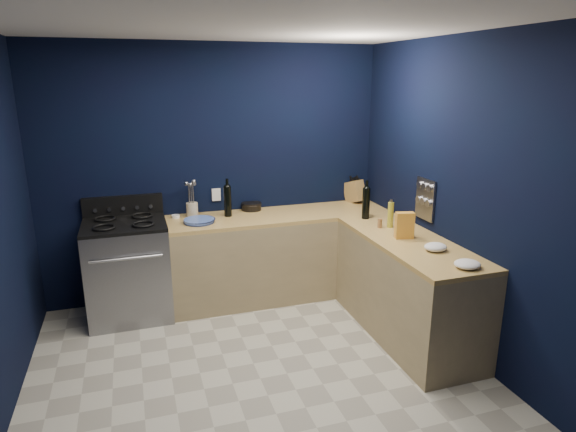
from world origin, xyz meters
name	(u,v)px	position (x,y,z in m)	size (l,w,h in m)	color
floor	(260,380)	(0.00, 0.00, -0.01)	(3.50, 3.50, 0.02)	#B0AC9A
ceiling	(254,20)	(0.00, 0.00, 2.61)	(3.50, 3.50, 0.02)	silver
wall_back	(215,174)	(0.00, 1.76, 1.30)	(3.50, 0.02, 2.60)	black
wall_right	(467,200)	(1.76, 0.00, 1.30)	(0.02, 3.50, 2.60)	black
wall_front	(374,342)	(0.00, -1.76, 1.30)	(3.50, 0.02, 2.60)	black
cab_back	(280,257)	(0.60, 1.44, 0.43)	(2.30, 0.63, 0.86)	#9A865D
top_back	(280,216)	(0.60, 1.44, 0.88)	(2.30, 0.63, 0.04)	olive
cab_right	(406,290)	(1.44, 0.29, 0.43)	(0.63, 1.67, 0.86)	#9A865D
top_right	(410,242)	(1.44, 0.29, 0.88)	(0.63, 1.67, 0.04)	olive
gas_range	(129,271)	(-0.93, 1.42, 0.46)	(0.76, 0.66, 0.92)	gray
oven_door	(129,285)	(-0.93, 1.10, 0.45)	(0.59, 0.02, 0.42)	black
cooktop	(124,224)	(-0.93, 1.42, 0.94)	(0.76, 0.66, 0.03)	black
backguard	(123,206)	(-0.93, 1.72, 1.04)	(0.76, 0.06, 0.20)	black
spice_panel	(425,199)	(1.74, 0.55, 1.18)	(0.02, 0.28, 0.38)	gray
wall_outlet	(216,195)	(0.00, 1.74, 1.08)	(0.09, 0.02, 0.13)	white
plate_stack	(199,221)	(-0.24, 1.37, 0.92)	(0.29, 0.29, 0.04)	#4559AB
ramekin	(176,216)	(-0.44, 1.62, 0.92)	(0.08, 0.08, 0.03)	white
utensil_crock	(192,210)	(-0.27, 1.61, 0.97)	(0.12, 0.12, 0.15)	beige
wine_bottle_back	(228,201)	(0.08, 1.52, 1.05)	(0.08, 0.08, 0.31)	black
lemon_basket	(251,206)	(0.36, 1.68, 0.94)	(0.21, 0.21, 0.08)	black
knife_block	(354,192)	(1.56, 1.67, 1.02)	(0.13, 0.21, 0.23)	olive
wine_bottle_right	(366,203)	(1.37, 1.01, 1.05)	(0.08, 0.08, 0.31)	black
oil_bottle	(390,215)	(1.45, 0.67, 1.02)	(0.06, 0.06, 0.24)	#ADA62B
spice_jar_near	(380,223)	(1.35, 0.69, 0.95)	(0.04, 0.04, 0.09)	olive
spice_jar_far	(408,231)	(1.48, 0.39, 0.95)	(0.05, 0.05, 0.09)	olive
crouton_bag	(404,225)	(1.41, 0.35, 1.02)	(0.16, 0.07, 0.23)	#CD4E2B
towel_front	(436,247)	(1.48, -0.02, 0.93)	(0.19, 0.16, 0.07)	white
towel_end	(467,264)	(1.49, -0.41, 0.93)	(0.20, 0.18, 0.06)	white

